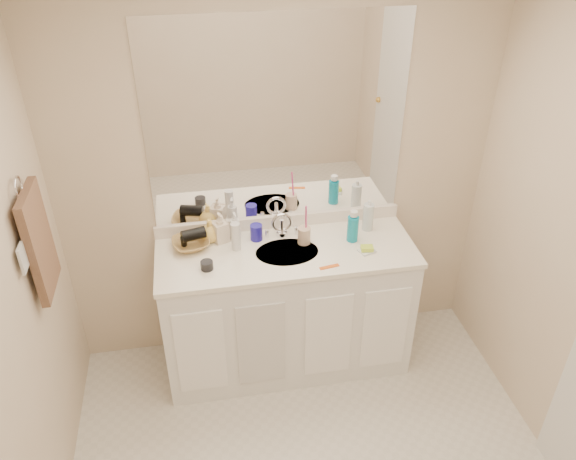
# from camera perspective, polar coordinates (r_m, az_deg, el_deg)

# --- Properties ---
(ceiling) EXTENTS (2.60, 2.60, 0.02)m
(ceiling) POSITION_cam_1_polar(r_m,az_deg,el_deg) (1.74, 6.19, 20.90)
(ceiling) COLOR white
(ceiling) RESTS_ON wall_back
(wall_back) EXTENTS (2.60, 0.02, 2.40)m
(wall_back) POSITION_cam_1_polar(r_m,az_deg,el_deg) (3.35, -1.00, 5.12)
(wall_back) COLOR beige
(wall_back) RESTS_ON floor
(vanity_cabinet) EXTENTS (1.50, 0.55, 0.85)m
(vanity_cabinet) POSITION_cam_1_polar(r_m,az_deg,el_deg) (3.56, -0.15, -8.06)
(vanity_cabinet) COLOR white
(vanity_cabinet) RESTS_ON floor
(countertop) EXTENTS (1.52, 0.57, 0.03)m
(countertop) POSITION_cam_1_polar(r_m,az_deg,el_deg) (3.29, -0.16, -2.25)
(countertop) COLOR white
(countertop) RESTS_ON vanity_cabinet
(backsplash) EXTENTS (1.52, 0.03, 0.08)m
(backsplash) POSITION_cam_1_polar(r_m,az_deg,el_deg) (3.48, -0.92, 0.91)
(backsplash) COLOR white
(backsplash) RESTS_ON countertop
(sink_basin) EXTENTS (0.37, 0.37, 0.02)m
(sink_basin) POSITION_cam_1_polar(r_m,az_deg,el_deg) (3.27, -0.09, -2.40)
(sink_basin) COLOR beige
(sink_basin) RESTS_ON countertop
(faucet) EXTENTS (0.02, 0.02, 0.11)m
(faucet) POSITION_cam_1_polar(r_m,az_deg,el_deg) (3.38, -0.64, 0.25)
(faucet) COLOR silver
(faucet) RESTS_ON countertop
(mirror) EXTENTS (1.48, 0.01, 1.20)m
(mirror) POSITION_cam_1_polar(r_m,az_deg,el_deg) (3.19, -1.04, 10.80)
(mirror) COLOR white
(mirror) RESTS_ON wall_back
(blue_mug) EXTENTS (0.09, 0.09, 0.10)m
(blue_mug) POSITION_cam_1_polar(r_m,az_deg,el_deg) (3.35, -3.24, -0.24)
(blue_mug) COLOR #1D169B
(blue_mug) RESTS_ON countertop
(tan_cup) EXTENTS (0.10, 0.10, 0.10)m
(tan_cup) POSITION_cam_1_polar(r_m,az_deg,el_deg) (3.32, 1.64, -0.54)
(tan_cup) COLOR beige
(tan_cup) RESTS_ON countertop
(toothbrush) EXTENTS (0.02, 0.04, 0.22)m
(toothbrush) POSITION_cam_1_polar(r_m,az_deg,el_deg) (3.27, 1.84, 0.92)
(toothbrush) COLOR #DB3985
(toothbrush) RESTS_ON tan_cup
(mouthwash_bottle) EXTENTS (0.09, 0.09, 0.16)m
(mouthwash_bottle) POSITION_cam_1_polar(r_m,az_deg,el_deg) (3.35, 6.59, 0.12)
(mouthwash_bottle) COLOR #0E88A9
(mouthwash_bottle) RESTS_ON countertop
(clear_pump_bottle) EXTENTS (0.07, 0.07, 0.17)m
(clear_pump_bottle) POSITION_cam_1_polar(r_m,az_deg,el_deg) (3.46, 8.13, 1.31)
(clear_pump_bottle) COLOR silver
(clear_pump_bottle) RESTS_ON countertop
(soap_dish) EXTENTS (0.11, 0.10, 0.01)m
(soap_dish) POSITION_cam_1_polar(r_m,az_deg,el_deg) (3.30, 8.01, -2.12)
(soap_dish) COLOR white
(soap_dish) RESTS_ON countertop
(green_soap) EXTENTS (0.08, 0.06, 0.03)m
(green_soap) POSITION_cam_1_polar(r_m,az_deg,el_deg) (3.29, 8.03, -1.84)
(green_soap) COLOR #BFE337
(green_soap) RESTS_ON soap_dish
(orange_comb) EXTENTS (0.12, 0.04, 0.00)m
(orange_comb) POSITION_cam_1_polar(r_m,az_deg,el_deg) (3.15, 4.22, -3.74)
(orange_comb) COLOR orange
(orange_comb) RESTS_ON countertop
(dark_jar) EXTENTS (0.08, 0.08, 0.05)m
(dark_jar) POSITION_cam_1_polar(r_m,az_deg,el_deg) (3.15, -8.24, -3.57)
(dark_jar) COLOR black
(dark_jar) RESTS_ON countertop
(extra_white_bottle) EXTENTS (0.06, 0.06, 0.17)m
(extra_white_bottle) POSITION_cam_1_polar(r_m,az_deg,el_deg) (3.26, -5.33, -0.67)
(extra_white_bottle) COLOR silver
(extra_white_bottle) RESTS_ON countertop
(soap_bottle_white) EXTENTS (0.08, 0.08, 0.17)m
(soap_bottle_white) POSITION_cam_1_polar(r_m,az_deg,el_deg) (3.36, -5.42, 0.46)
(soap_bottle_white) COLOR white
(soap_bottle_white) RESTS_ON countertop
(soap_bottle_cream) EXTENTS (0.11, 0.11, 0.19)m
(soap_bottle_cream) POSITION_cam_1_polar(r_m,az_deg,el_deg) (3.34, -6.91, 0.27)
(soap_bottle_cream) COLOR beige
(soap_bottle_cream) RESTS_ON countertop
(soap_bottle_yellow) EXTENTS (0.14, 0.14, 0.15)m
(soap_bottle_yellow) POSITION_cam_1_polar(r_m,az_deg,el_deg) (3.36, -7.93, -0.02)
(soap_bottle_yellow) COLOR #F7CD60
(soap_bottle_yellow) RESTS_ON countertop
(wicker_basket) EXTENTS (0.26, 0.26, 0.05)m
(wicker_basket) POSITION_cam_1_polar(r_m,az_deg,el_deg) (3.34, -9.82, -1.39)
(wicker_basket) COLOR #A07940
(wicker_basket) RESTS_ON countertop
(hair_dryer) EXTENTS (0.15, 0.10, 0.07)m
(hair_dryer) POSITION_cam_1_polar(r_m,az_deg,el_deg) (3.30, -9.58, -0.44)
(hair_dryer) COLOR black
(hair_dryer) RESTS_ON wicker_basket
(towel_ring) EXTENTS (0.01, 0.11, 0.11)m
(towel_ring) POSITION_cam_1_polar(r_m,az_deg,el_deg) (2.80, -25.70, 3.93)
(towel_ring) COLOR silver
(towel_ring) RESTS_ON wall_left
(hand_towel) EXTENTS (0.04, 0.32, 0.55)m
(hand_towel) POSITION_cam_1_polar(r_m,az_deg,el_deg) (2.94, -23.96, -1.14)
(hand_towel) COLOR #4B3528
(hand_towel) RESTS_ON towel_ring
(switch_plate) EXTENTS (0.01, 0.08, 0.13)m
(switch_plate) POSITION_cam_1_polar(r_m,az_deg,el_deg) (2.76, -25.35, -2.59)
(switch_plate) COLOR silver
(switch_plate) RESTS_ON wall_left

